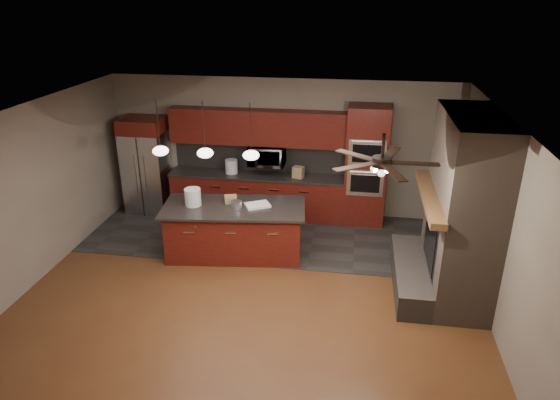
% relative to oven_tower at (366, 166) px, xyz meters
% --- Properties ---
extents(ground, '(7.00, 7.00, 0.00)m').
position_rel_oven_tower_xyz_m(ground, '(-1.70, -2.69, -1.19)').
color(ground, brown).
rests_on(ground, ground).
extents(ceiling, '(7.00, 6.00, 0.02)m').
position_rel_oven_tower_xyz_m(ceiling, '(-1.70, -2.69, 1.61)').
color(ceiling, white).
rests_on(ceiling, back_wall).
extents(back_wall, '(7.00, 0.02, 2.80)m').
position_rel_oven_tower_xyz_m(back_wall, '(-1.70, 0.31, 0.21)').
color(back_wall, gray).
rests_on(back_wall, ground).
extents(right_wall, '(0.02, 6.00, 2.80)m').
position_rel_oven_tower_xyz_m(right_wall, '(1.80, -2.69, 0.21)').
color(right_wall, gray).
rests_on(right_wall, ground).
extents(left_wall, '(0.02, 6.00, 2.80)m').
position_rel_oven_tower_xyz_m(left_wall, '(-5.20, -2.69, 0.21)').
color(left_wall, gray).
rests_on(left_wall, ground).
extents(slate_tile_patch, '(7.00, 2.40, 0.01)m').
position_rel_oven_tower_xyz_m(slate_tile_patch, '(-1.70, -0.89, -1.19)').
color(slate_tile_patch, '#2C2927').
rests_on(slate_tile_patch, ground).
extents(fireplace_column, '(1.30, 2.10, 2.80)m').
position_rel_oven_tower_xyz_m(fireplace_column, '(1.34, -2.29, 0.11)').
color(fireplace_column, brown).
rests_on(fireplace_column, ground).
extents(back_cabinetry, '(3.59, 0.64, 2.20)m').
position_rel_oven_tower_xyz_m(back_cabinetry, '(-2.18, 0.05, -0.30)').
color(back_cabinetry, '#531B0F').
rests_on(back_cabinetry, ground).
extents(oven_tower, '(0.80, 0.63, 2.38)m').
position_rel_oven_tower_xyz_m(oven_tower, '(0.00, 0.00, 0.00)').
color(oven_tower, '#531B0F').
rests_on(oven_tower, ground).
extents(microwave, '(0.73, 0.41, 0.50)m').
position_rel_oven_tower_xyz_m(microwave, '(-1.98, 0.06, 0.11)').
color(microwave, silver).
rests_on(microwave, back_cabinetry).
extents(refrigerator, '(0.85, 0.75, 2.00)m').
position_rel_oven_tower_xyz_m(refrigerator, '(-4.50, -0.07, -0.19)').
color(refrigerator, silver).
rests_on(refrigerator, ground).
extents(kitchen_island, '(2.57, 1.39, 0.92)m').
position_rel_oven_tower_xyz_m(kitchen_island, '(-2.24, -1.69, -0.73)').
color(kitchen_island, '#531B0F').
rests_on(kitchen_island, ground).
extents(white_bucket, '(0.31, 0.31, 0.30)m').
position_rel_oven_tower_xyz_m(white_bucket, '(-2.95, -1.74, -0.12)').
color(white_bucket, silver).
rests_on(white_bucket, kitchen_island).
extents(paint_can, '(0.19, 0.19, 0.13)m').
position_rel_oven_tower_xyz_m(paint_can, '(-2.18, -1.75, -0.21)').
color(paint_can, silver).
rests_on(paint_can, kitchen_island).
extents(paint_tray, '(0.49, 0.44, 0.04)m').
position_rel_oven_tower_xyz_m(paint_tray, '(-1.84, -1.62, -0.25)').
color(paint_tray, white).
rests_on(paint_tray, kitchen_island).
extents(cardboard_box, '(0.24, 0.21, 0.13)m').
position_rel_oven_tower_xyz_m(cardboard_box, '(-2.33, -1.54, -0.21)').
color(cardboard_box, '#967C4D').
rests_on(cardboard_box, kitchen_island).
extents(counter_bucket, '(0.26, 0.26, 0.28)m').
position_rel_oven_tower_xyz_m(counter_bucket, '(-2.70, 0.01, -0.15)').
color(counter_bucket, silver).
rests_on(counter_bucket, back_cabinetry).
extents(counter_box, '(0.24, 0.21, 0.23)m').
position_rel_oven_tower_xyz_m(counter_box, '(-1.32, -0.04, -0.18)').
color(counter_box, '#96784D').
rests_on(counter_box, back_cabinetry).
extents(pendant_left, '(0.26, 0.26, 0.92)m').
position_rel_oven_tower_xyz_m(pendant_left, '(-3.35, -1.99, 0.77)').
color(pendant_left, black).
rests_on(pendant_left, ceiling).
extents(pendant_center, '(0.26, 0.26, 0.92)m').
position_rel_oven_tower_xyz_m(pendant_center, '(-2.60, -1.99, 0.77)').
color(pendant_center, black).
rests_on(pendant_center, ceiling).
extents(pendant_right, '(0.26, 0.26, 0.92)m').
position_rel_oven_tower_xyz_m(pendant_right, '(-1.85, -1.99, 0.77)').
color(pendant_right, black).
rests_on(pendant_right, ceiling).
extents(ceiling_fan, '(1.27, 1.33, 0.41)m').
position_rel_oven_tower_xyz_m(ceiling_fan, '(0.10, -3.49, 1.27)').
color(ceiling_fan, black).
rests_on(ceiling_fan, ceiling).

